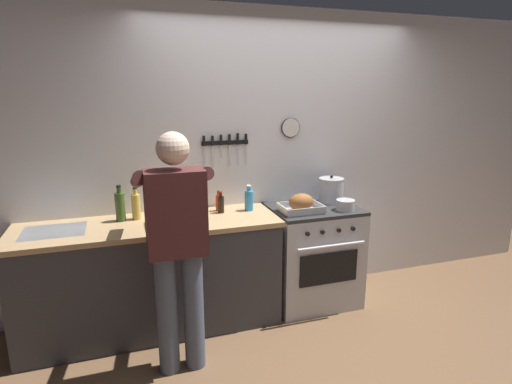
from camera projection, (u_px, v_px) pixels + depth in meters
ground_plane at (344, 370)px, 2.91m from camera, size 8.00×8.00×0.00m
wall_back at (277, 157)px, 3.84m from camera, size 6.00×0.13×2.60m
counter_block at (151, 275)px, 3.34m from camera, size 2.03×0.65×0.90m
stove at (312, 255)px, 3.78m from camera, size 0.76×0.67×0.90m
person_cook at (177, 239)px, 2.73m from camera, size 0.51×0.63×1.66m
roasting_pan at (301, 204)px, 3.51m from camera, size 0.35×0.26×0.16m
stock_pot at (331, 190)px, 3.82m from camera, size 0.23×0.23×0.25m
saucepan at (345, 205)px, 3.57m from camera, size 0.16×0.16×0.09m
cutting_board at (170, 224)px, 3.17m from camera, size 0.36×0.24×0.02m
bottle_olive_oil at (120, 206)px, 3.26m from camera, size 0.08×0.08×0.29m
bottle_vinegar at (190, 201)px, 3.52m from camera, size 0.06×0.06×0.23m
bottle_cooking_oil at (136, 206)px, 3.31m from camera, size 0.07×0.07×0.26m
bottle_dish_soap at (249, 200)px, 3.56m from camera, size 0.07×0.07×0.22m
bottle_hot_sauce at (218, 202)px, 3.55m from camera, size 0.05×0.05×0.18m
bottle_soy_sauce at (221, 204)px, 3.49m from camera, size 0.05×0.05×0.18m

